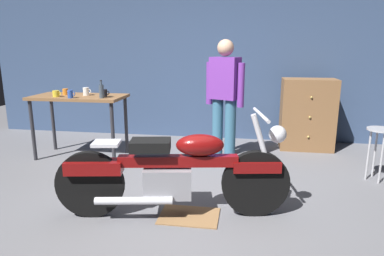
% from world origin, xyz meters
% --- Properties ---
extents(ground_plane, '(12.00, 12.00, 0.00)m').
position_xyz_m(ground_plane, '(0.00, 0.00, 0.00)').
color(ground_plane, slate).
extents(back_wall, '(8.00, 0.12, 3.10)m').
position_xyz_m(back_wall, '(0.00, 2.80, 1.55)').
color(back_wall, '#384C70').
rests_on(back_wall, ground_plane).
extents(workbench, '(1.30, 0.64, 0.90)m').
position_xyz_m(workbench, '(-1.75, 1.36, 0.79)').
color(workbench, brown).
rests_on(workbench, ground_plane).
extents(motorcycle, '(2.17, 0.73, 1.00)m').
position_xyz_m(motorcycle, '(-0.03, -0.20, 0.45)').
color(motorcycle, black).
rests_on(motorcycle, ground_plane).
extents(person_standing, '(0.53, 0.36, 1.67)m').
position_xyz_m(person_standing, '(0.30, 1.51, 0.93)').
color(person_standing, '#366785').
rests_on(person_standing, ground_plane).
extents(shop_stool, '(0.32, 0.32, 0.64)m').
position_xyz_m(shop_stool, '(2.18, 1.06, 0.50)').
color(shop_stool, '#B2B2B7').
rests_on(shop_stool, ground_plane).
extents(wooden_dresser, '(0.80, 0.47, 1.10)m').
position_xyz_m(wooden_dresser, '(1.54, 2.30, 0.55)').
color(wooden_dresser, brown).
rests_on(wooden_dresser, ground_plane).
extents(drip_tray, '(0.56, 0.40, 0.01)m').
position_xyz_m(drip_tray, '(0.10, -0.20, 0.01)').
color(drip_tray, olive).
rests_on(drip_tray, ground_plane).
extents(mug_blue_enamel, '(0.11, 0.07, 0.11)m').
position_xyz_m(mug_blue_enamel, '(-1.73, 1.12, 0.95)').
color(mug_blue_enamel, '#2D51AD').
rests_on(mug_blue_enamel, workbench).
extents(mug_orange_travel, '(0.11, 0.08, 0.09)m').
position_xyz_m(mug_orange_travel, '(-1.96, 1.40, 0.95)').
color(mug_orange_travel, orange).
rests_on(mug_orange_travel, workbench).
extents(mug_black_matte, '(0.11, 0.07, 0.10)m').
position_xyz_m(mug_black_matte, '(-1.33, 1.30, 0.95)').
color(mug_black_matte, black).
rests_on(mug_black_matte, workbench).
extents(mug_white_ceramic, '(0.12, 0.08, 0.11)m').
position_xyz_m(mug_white_ceramic, '(-1.65, 1.40, 0.96)').
color(mug_white_ceramic, white).
rests_on(mug_white_ceramic, workbench).
extents(mug_yellow_tall, '(0.12, 0.09, 0.09)m').
position_xyz_m(mug_yellow_tall, '(-1.99, 1.20, 0.94)').
color(mug_yellow_tall, yellow).
rests_on(mug_yellow_tall, workbench).
extents(bottle, '(0.06, 0.06, 0.24)m').
position_xyz_m(bottle, '(-1.32, 1.18, 1.00)').
color(bottle, '#3F4C59').
rests_on(bottle, workbench).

